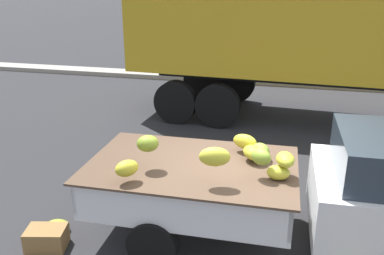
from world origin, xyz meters
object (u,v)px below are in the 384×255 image
object	(u,v)px
pickup_truck	(345,193)
semi_trailer	(381,21)
produce_crate	(47,238)
fallen_banana_bunch_near_tailgate	(58,226)

from	to	relation	value
pickup_truck	semi_trailer	world-z (taller)	semi_trailer
semi_trailer	produce_crate	size ratio (longest dim) A/B	23.31
pickup_truck	semi_trailer	bearing A→B (deg)	77.08
fallen_banana_bunch_near_tailgate	produce_crate	distance (m)	0.39
pickup_truck	semi_trailer	distance (m)	5.83
pickup_truck	produce_crate	world-z (taller)	pickup_truck
pickup_truck	fallen_banana_bunch_near_tailgate	world-z (taller)	pickup_truck
semi_trailer	fallen_banana_bunch_near_tailgate	bearing A→B (deg)	-126.88
pickup_truck	fallen_banana_bunch_near_tailgate	distance (m)	3.98
fallen_banana_bunch_near_tailgate	semi_trailer	bearing A→B (deg)	49.99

